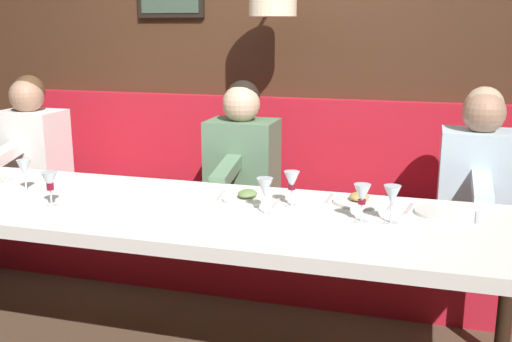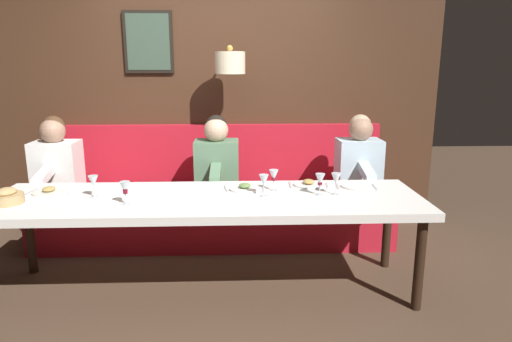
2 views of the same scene
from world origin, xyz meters
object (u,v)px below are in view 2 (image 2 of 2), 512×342
Objects in this scene: diner_nearest at (359,160)px; wine_glass_5 at (93,182)px; diner_near at (217,162)px; wine_glass_4 at (336,179)px; wine_glass_0 at (320,180)px; bread_bowl at (7,197)px; wine_glass_1 at (264,181)px; wine_glass_3 at (125,188)px; dining_table at (207,204)px; wine_glass_2 at (274,176)px; diner_middle at (56,163)px.

wine_glass_5 is at bearing 111.62° from diner_nearest.
diner_near is 1.26m from wine_glass_4.
bread_bowl is (-0.12, 2.22, -0.07)m from wine_glass_0.
wine_glass_1 is 1.24m from wine_glass_5.
diner_near is at bearing -44.76° from wine_glass_5.
diner_nearest reaches higher than wine_glass_3.
diner_near reaches higher than dining_table.
bread_bowl is (-0.14, 2.34, -0.07)m from wine_glass_4.
wine_glass_2 is 1.00× the size of wine_glass_3.
wine_glass_4 is 1.00× the size of wine_glass_5.
wine_glass_0 is at bearing -137.37° from diner_near.
bread_bowl is at bearing 109.95° from diner_nearest.
dining_table is 0.55m from wine_glass_2.
wine_glass_0 is (-0.87, -2.25, 0.04)m from diner_middle.
wine_glass_2 is (0.15, -0.08, -0.00)m from wine_glass_1.
wine_glass_0 is (0.01, -0.83, 0.17)m from dining_table.
wine_glass_5 reaches higher than bread_bowl.
wine_glass_0 is 0.12m from wine_glass_4.
diner_middle reaches higher than wine_glass_2.
diner_near is at bearing -54.95° from bread_bowl.
diner_near reaches higher than wine_glass_4.
diner_nearest is 1.29m from wine_glass_1.
diner_middle is 0.99m from bread_bowl.
wine_glass_0 and wine_glass_1 have the same top height.
wine_glass_5 is at bearing -76.86° from bread_bowl.
wine_glass_0 is at bearing -111.10° from diner_middle.
diner_nearest reaches higher than wine_glass_2.
wine_glass_2 reaches higher than bread_bowl.
diner_nearest is 3.60× the size of bread_bowl.
bread_bowl is at bearing 94.61° from dining_table.
diner_middle reaches higher than wine_glass_1.
diner_nearest reaches higher than wine_glass_1.
wine_glass_0 and wine_glass_4 have the same top height.
diner_nearest is 1.32m from diner_near.
dining_table is at bearing -73.71° from wine_glass_3.
wine_glass_1 is at bearing -89.86° from dining_table.
bread_bowl reaches higher than dining_table.
dining_table is at bearing -85.39° from bread_bowl.
wine_glass_0 is at bearing 149.16° from diner_nearest.
dining_table is 1.68m from diner_middle.
wine_glass_2 and wine_glass_4 have the same top height.
wine_glass_0 is 1.00× the size of wine_glass_2.
wine_glass_4 is at bearing -105.46° from wine_glass_2.
diner_middle is (0.00, 2.77, 0.00)m from diner_nearest.
wine_glass_3 reaches higher than bread_bowl.
wine_glass_2 and wine_glass_3 have the same top height.
diner_near is 1.20m from wine_glass_3.
diner_near is 4.82× the size of wine_glass_2.
wine_glass_1 is at bearing -90.85° from wine_glass_5.
wine_glass_1 and wine_glass_5 have the same top height.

